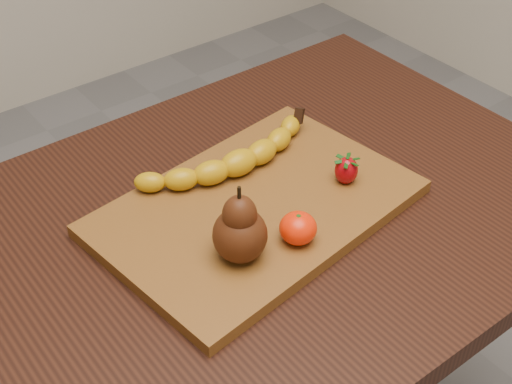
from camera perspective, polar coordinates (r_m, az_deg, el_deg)
table at (r=1.12m, az=0.13°, el=-5.42°), size 1.00×0.70×0.76m
cutting_board at (r=1.04m, az=0.00°, el=-1.28°), size 0.48×0.35×0.02m
banana at (r=1.08m, az=-1.40°, el=2.35°), size 0.26×0.08×0.04m
pear at (r=0.92m, az=-1.31°, el=-2.51°), size 0.10×0.10×0.11m
mandarin at (r=0.96m, az=3.38°, el=-2.90°), size 0.05×0.05×0.04m
strawberry at (r=1.07m, az=7.24°, el=1.81°), size 0.05×0.05×0.04m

